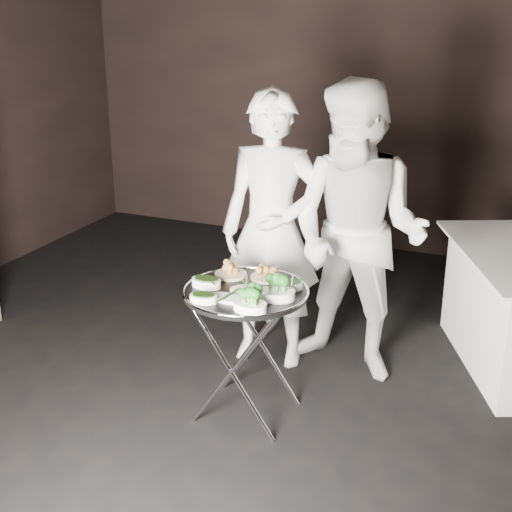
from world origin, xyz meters
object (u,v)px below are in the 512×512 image
at_px(waiter_left, 272,231).
at_px(waiter_right, 357,235).
at_px(tray_stand, 246,347).
at_px(serving_tray, 246,292).

height_order(waiter_left, waiter_right, waiter_right).
bearing_deg(tray_stand, waiter_left, 100.00).
relative_size(serving_tray, waiter_left, 0.39).
bearing_deg(tray_stand, serving_tray, 0.00).
bearing_deg(serving_tray, waiter_right, 60.05).
bearing_deg(serving_tray, tray_stand, 0.00).
height_order(serving_tray, waiter_right, waiter_right).
bearing_deg(waiter_left, waiter_right, -5.39).
relative_size(waiter_left, waiter_right, 0.96).
xyz_separation_m(tray_stand, waiter_right, (0.43, 0.75, 0.51)).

